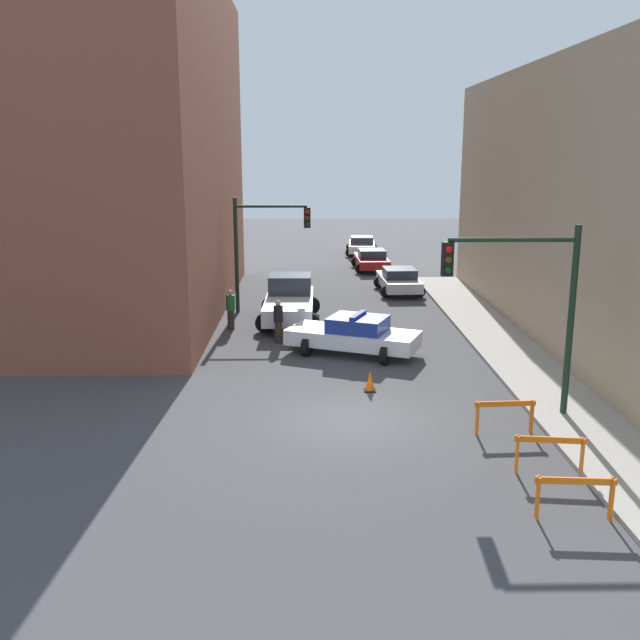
# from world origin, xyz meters

# --- Properties ---
(ground_plane) EXTENTS (120.00, 120.00, 0.00)m
(ground_plane) POSITION_xyz_m (0.00, 0.00, 0.00)
(ground_plane) COLOR #424244
(sidewalk_right) EXTENTS (2.40, 44.00, 0.12)m
(sidewalk_right) POSITION_xyz_m (6.20, 0.00, 0.06)
(sidewalk_right) COLOR #9E998E
(sidewalk_right) RESTS_ON ground_plane
(building_corner_left) EXTENTS (14.00, 20.00, 14.69)m
(building_corner_left) POSITION_xyz_m (-12.00, 14.00, 7.34)
(building_corner_left) COLOR brown
(building_corner_left) RESTS_ON ground_plane
(traffic_light_near) EXTENTS (3.64, 0.35, 5.20)m
(traffic_light_near) POSITION_xyz_m (4.73, 0.08, 3.53)
(traffic_light_near) COLOR black
(traffic_light_near) RESTS_ON sidewalk_right
(traffic_light_far) EXTENTS (3.44, 0.35, 5.20)m
(traffic_light_far) POSITION_xyz_m (-3.30, 13.51, 3.40)
(traffic_light_far) COLOR black
(traffic_light_far) RESTS_ON ground_plane
(police_car) EXTENTS (5.05, 3.51, 1.52)m
(police_car) POSITION_xyz_m (0.49, 6.47, 0.72)
(police_car) COLOR white
(police_car) RESTS_ON ground_plane
(white_truck) EXTENTS (2.70, 5.43, 1.90)m
(white_truck) POSITION_xyz_m (-1.97, 11.63, 0.91)
(white_truck) COLOR silver
(white_truck) RESTS_ON ground_plane
(parked_car_near) EXTENTS (2.39, 4.37, 1.31)m
(parked_car_near) POSITION_xyz_m (3.55, 17.96, 0.67)
(parked_car_near) COLOR silver
(parked_car_near) RESTS_ON ground_plane
(parked_car_mid) EXTENTS (2.36, 4.35, 1.31)m
(parked_car_mid) POSITION_xyz_m (2.75, 25.21, 0.67)
(parked_car_mid) COLOR maroon
(parked_car_mid) RESTS_ON ground_plane
(parked_car_far) EXTENTS (2.47, 4.41, 1.31)m
(parked_car_far) POSITION_xyz_m (2.66, 32.10, 0.67)
(parked_car_far) COLOR silver
(parked_car_far) RESTS_ON ground_plane
(pedestrian_crossing) EXTENTS (0.45, 0.45, 1.66)m
(pedestrian_crossing) POSITION_xyz_m (-2.31, 8.11, 0.86)
(pedestrian_crossing) COLOR #382D23
(pedestrian_crossing) RESTS_ON ground_plane
(pedestrian_corner) EXTENTS (0.40, 0.40, 1.66)m
(pedestrian_corner) POSITION_xyz_m (-4.36, 10.26, 0.86)
(pedestrian_corner) COLOR #382D23
(pedestrian_corner) RESTS_ON ground_plane
(barrier_front) EXTENTS (1.60, 0.27, 0.90)m
(barrier_front) POSITION_xyz_m (4.12, -5.54, 0.62)
(barrier_front) COLOR orange
(barrier_front) RESTS_ON ground_plane
(barrier_mid) EXTENTS (1.59, 0.34, 0.90)m
(barrier_mid) POSITION_xyz_m (4.31, -3.48, 0.62)
(barrier_mid) COLOR orange
(barrier_mid) RESTS_ON ground_plane
(barrier_back) EXTENTS (1.60, 0.24, 0.90)m
(barrier_back) POSITION_xyz_m (3.92, -1.11, 0.62)
(barrier_back) COLOR orange
(barrier_back) RESTS_ON ground_plane
(traffic_cone) EXTENTS (0.36, 0.36, 0.66)m
(traffic_cone) POSITION_xyz_m (0.72, 2.36, 0.32)
(traffic_cone) COLOR black
(traffic_cone) RESTS_ON ground_plane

